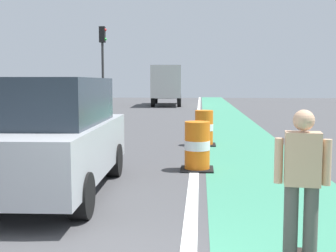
% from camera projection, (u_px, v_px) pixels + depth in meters
% --- Properties ---
extents(bike_lane_strip, '(2.50, 80.00, 0.01)m').
position_uv_depth(bike_lane_strip, '(239.00, 137.00, 15.57)').
color(bike_lane_strip, '#387F60').
rests_on(bike_lane_strip, ground).
extents(lane_divider_stripe, '(0.20, 80.00, 0.01)m').
position_uv_depth(lane_divider_stripe, '(197.00, 136.00, 15.68)').
color(lane_divider_stripe, silver).
rests_on(lane_divider_stripe, ground).
extents(skateboarder_on_lane, '(0.57, 0.82, 1.69)m').
position_uv_depth(skateboarder_on_lane, '(302.00, 184.00, 4.52)').
color(skateboarder_on_lane, black).
rests_on(skateboarder_on_lane, ground).
extents(parked_suv_nearest, '(2.04, 4.66, 2.04)m').
position_uv_depth(parked_suv_nearest, '(54.00, 135.00, 7.63)').
color(parked_suv_nearest, '#9EA0A5').
rests_on(parked_suv_nearest, ground).
extents(traffic_barrel_front, '(0.73, 0.73, 1.09)m').
position_uv_depth(traffic_barrel_front, '(197.00, 147.00, 9.70)').
color(traffic_barrel_front, orange).
rests_on(traffic_barrel_front, ground).
extents(traffic_barrel_mid, '(0.73, 0.73, 1.09)m').
position_uv_depth(traffic_barrel_mid, '(204.00, 128.00, 13.50)').
color(traffic_barrel_mid, orange).
rests_on(traffic_barrel_mid, ground).
extents(delivery_truck_down_block, '(2.72, 7.72, 3.23)m').
position_uv_depth(delivery_truck_down_block, '(167.00, 83.00, 36.24)').
color(delivery_truck_down_block, beige).
rests_on(delivery_truck_down_block, ground).
extents(traffic_light_corner, '(0.41, 0.32, 5.10)m').
position_uv_depth(traffic_light_corner, '(103.00, 55.00, 24.90)').
color(traffic_light_corner, '#2D2D2D').
rests_on(traffic_light_corner, ground).
extents(pedestrian_crossing, '(0.34, 0.20, 1.61)m').
position_uv_depth(pedestrian_crossing, '(41.00, 115.00, 14.32)').
color(pedestrian_crossing, '#33333D').
rests_on(pedestrian_crossing, ground).
extents(pedestrian_waiting, '(0.34, 0.20, 1.61)m').
position_uv_depth(pedestrian_waiting, '(61.00, 108.00, 18.58)').
color(pedestrian_waiting, '#33333D').
rests_on(pedestrian_waiting, ground).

